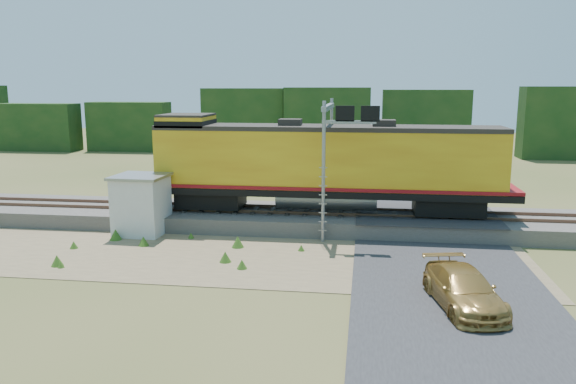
# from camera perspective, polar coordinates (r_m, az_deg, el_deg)

# --- Properties ---
(ground) EXTENTS (140.00, 140.00, 0.00)m
(ground) POSITION_cam_1_polar(r_m,az_deg,el_deg) (23.88, -1.82, -6.98)
(ground) COLOR #475123
(ground) RESTS_ON ground
(ballast) EXTENTS (70.00, 5.00, 0.80)m
(ballast) POSITION_cam_1_polar(r_m,az_deg,el_deg) (29.49, 0.14, -2.73)
(ballast) COLOR slate
(ballast) RESTS_ON ground
(rails) EXTENTS (70.00, 1.54, 0.16)m
(rails) POSITION_cam_1_polar(r_m,az_deg,el_deg) (29.38, 0.14, -1.82)
(rails) COLOR brown
(rails) RESTS_ON ballast
(dirt_shoulder) EXTENTS (26.00, 8.00, 0.03)m
(dirt_shoulder) POSITION_cam_1_polar(r_m,az_deg,el_deg) (24.74, -6.22, -6.37)
(dirt_shoulder) COLOR #8C7754
(dirt_shoulder) RESTS_ON ground
(road) EXTENTS (7.00, 66.00, 0.86)m
(road) POSITION_cam_1_polar(r_m,az_deg,el_deg) (24.45, 15.00, -6.71)
(road) COLOR #38383A
(road) RESTS_ON ground
(tree_line_north) EXTENTS (130.00, 3.00, 6.50)m
(tree_line_north) POSITION_cam_1_polar(r_m,az_deg,el_deg) (60.68, 4.25, 6.74)
(tree_line_north) COLOR #153714
(tree_line_north) RESTS_ON ground
(weed_clumps) EXTENTS (15.00, 6.20, 0.56)m
(weed_clumps) POSITION_cam_1_polar(r_m,az_deg,el_deg) (24.78, -9.83, -6.48)
(weed_clumps) COLOR #37621C
(weed_clumps) RESTS_ON ground
(locomotive) EXTENTS (18.84, 2.87, 4.86)m
(locomotive) POSITION_cam_1_polar(r_m,az_deg,el_deg) (28.77, 3.41, 2.91)
(locomotive) COLOR black
(locomotive) RESTS_ON rails
(shed) EXTENTS (2.60, 2.60, 2.97)m
(shed) POSITION_cam_1_polar(r_m,az_deg,el_deg) (28.69, -14.66, -1.21)
(shed) COLOR silver
(shed) RESTS_ON ground
(signal_gantry) EXTENTS (2.62, 6.20, 6.60)m
(signal_gantry) POSITION_cam_1_polar(r_m,az_deg,el_deg) (27.90, 4.67, 6.01)
(signal_gantry) COLOR gray
(signal_gantry) RESTS_ON ground
(car) EXTENTS (2.64, 4.69, 1.28)m
(car) POSITION_cam_1_polar(r_m,az_deg,el_deg) (19.72, 17.40, -9.40)
(car) COLOR #B08741
(car) RESTS_ON ground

